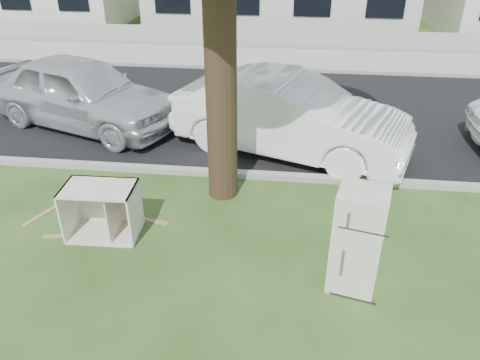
# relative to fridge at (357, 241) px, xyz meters

# --- Properties ---
(ground) EXTENTS (120.00, 120.00, 0.00)m
(ground) POSITION_rel_fridge_xyz_m (-1.77, 0.44, -0.78)
(ground) COLOR #254217
(road) EXTENTS (120.00, 7.00, 0.01)m
(road) POSITION_rel_fridge_xyz_m (-1.77, 6.44, -0.78)
(road) COLOR black
(road) RESTS_ON ground
(kerb_near) EXTENTS (120.00, 0.18, 0.12)m
(kerb_near) POSITION_rel_fridge_xyz_m (-1.77, 2.89, -0.78)
(kerb_near) COLOR gray
(kerb_near) RESTS_ON ground
(kerb_far) EXTENTS (120.00, 0.18, 0.12)m
(kerb_far) POSITION_rel_fridge_xyz_m (-1.77, 9.99, -0.78)
(kerb_far) COLOR gray
(kerb_far) RESTS_ON ground
(sidewalk) EXTENTS (120.00, 2.80, 0.01)m
(sidewalk) POSITION_rel_fridge_xyz_m (-1.77, 11.44, -0.78)
(sidewalk) COLOR gray
(sidewalk) RESTS_ON ground
(low_wall) EXTENTS (120.00, 0.15, 0.70)m
(low_wall) POSITION_rel_fridge_xyz_m (-1.77, 13.04, -0.43)
(low_wall) COLOR gray
(low_wall) RESTS_ON ground
(fridge) EXTENTS (0.76, 0.73, 1.56)m
(fridge) POSITION_rel_fridge_xyz_m (0.00, 0.00, 0.00)
(fridge) COLOR silver
(fridge) RESTS_ON ground
(cabinet) EXTENTS (1.16, 0.74, 0.89)m
(cabinet) POSITION_rel_fridge_xyz_m (-3.92, 0.77, -0.34)
(cabinet) COLOR white
(cabinet) RESTS_ON ground
(plank_a) EXTENTS (1.07, 0.36, 0.02)m
(plank_a) POSITION_rel_fridge_xyz_m (-4.39, 0.66, -0.77)
(plank_a) COLOR olive
(plank_a) RESTS_ON ground
(plank_b) EXTENTS (0.86, 0.27, 0.02)m
(plank_b) POSITION_rel_fridge_xyz_m (-3.37, 1.22, -0.77)
(plank_b) COLOR #997250
(plank_b) RESTS_ON ground
(plank_c) EXTENTS (0.37, 0.71, 0.02)m
(plank_c) POSITION_rel_fridge_xyz_m (-5.23, 1.13, -0.77)
(plank_c) COLOR #A2795A
(plank_c) RESTS_ON ground
(car_center) EXTENTS (5.36, 3.33, 1.67)m
(car_center) POSITION_rel_fridge_xyz_m (-1.00, 4.15, 0.05)
(car_center) COLOR white
(car_center) RESTS_ON ground
(car_left) EXTENTS (5.27, 3.52, 1.67)m
(car_left) POSITION_rel_fridge_xyz_m (-5.98, 5.05, 0.05)
(car_left) COLOR #B3B5BA
(car_left) RESTS_ON ground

